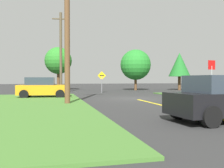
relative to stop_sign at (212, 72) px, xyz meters
The scene contains 10 objects.
ground_plane 6.13m from the stop_sign, 163.06° to the left, with size 120.00×120.00×0.00m, color #2D2D2D.
lane_stripe_center 8.63m from the stop_sign, 131.33° to the right, with size 0.20×14.00×0.01m, color yellow.
stop_sign is the anchor object (origin of this frame).
parked_car_near_building 13.02m from the stop_sign, 161.63° to the left, with size 4.02×2.17×1.62m.
utility_pole_near 11.19m from the stop_sign, behind, with size 1.78×0.55×9.21m.
utility_pole_mid 15.51m from the stop_sign, 133.91° to the left, with size 1.80×0.28×8.58m.
direction_sign 11.82m from the stop_sign, 122.69° to the left, with size 0.91×0.08×2.31m.
oak_tree_left 20.93m from the stop_sign, 120.94° to the left, with size 3.59×3.59×5.73m.
pine_tree_center 15.04m from the stop_sign, 93.24° to the left, with size 3.99×3.99×5.35m.
oak_tree_right 15.01m from the stop_sign, 70.42° to the left, with size 2.88×2.88×5.00m.
Camera 1 is at (-6.08, -18.22, 1.50)m, focal length 40.46 mm.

